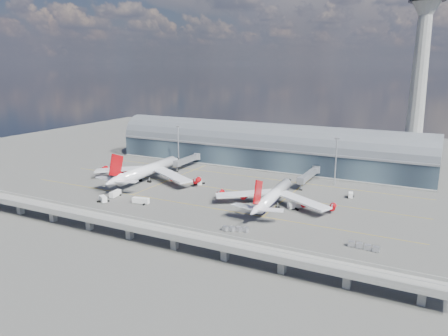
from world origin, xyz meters
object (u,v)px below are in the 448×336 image
at_px(service_truck_3, 295,205).
at_px(service_truck_4, 351,195).
at_px(floodlight_mast_left, 178,145).
at_px(cargo_train_0, 199,234).
at_px(service_truck_0, 115,194).
at_px(floodlight_mast_right, 336,160).
at_px(service_truck_1, 103,199).
at_px(control_tower, 418,87).
at_px(airliner_left, 146,171).
at_px(cargo_train_1, 235,229).
at_px(cargo_train_2, 364,247).
at_px(airliner_right, 273,196).
at_px(service_truck_5, 199,182).
at_px(service_truck_2, 141,201).

bearing_deg(service_truck_3, service_truck_4, 100.09).
relative_size(floodlight_mast_left, cargo_train_0, 3.09).
bearing_deg(floodlight_mast_left, service_truck_3, -27.36).
height_order(service_truck_0, service_truck_4, service_truck_0).
height_order(floodlight_mast_right, service_truck_1, floodlight_mast_right).
xyz_separation_m(control_tower, airliner_left, (-129.89, -68.76, -45.67)).
bearing_deg(cargo_train_1, floodlight_mast_left, 61.55).
distance_m(control_tower, cargo_train_0, 148.19).
relative_size(cargo_train_0, cargo_train_2, 0.74).
bearing_deg(cargo_train_2, airliner_right, 51.05).
bearing_deg(service_truck_5, floodlight_mast_left, 100.77).
distance_m(service_truck_0, cargo_train_1, 73.68).
distance_m(floodlight_mast_right, service_truck_1, 121.42).
xyz_separation_m(service_truck_1, service_truck_2, (17.35, 6.25, 0.03)).
bearing_deg(service_truck_0, control_tower, 32.14).
xyz_separation_m(service_truck_2, service_truck_5, (7.25, 41.46, -0.03)).
relative_size(control_tower, service_truck_3, 16.77).
height_order(airliner_left, service_truck_0, airliner_left).
height_order(floodlight_mast_right, service_truck_2, floodlight_mast_right).
xyz_separation_m(service_truck_5, cargo_train_0, (37.21, -63.06, -0.54)).
height_order(floodlight_mast_right, cargo_train_0, floodlight_mast_right).
xyz_separation_m(airliner_left, service_truck_5, (29.75, 7.59, -4.47)).
relative_size(service_truck_0, service_truck_2, 0.87).
bearing_deg(cargo_train_1, cargo_train_2, -65.37).
distance_m(floodlight_mast_left, service_truck_3, 106.14).
distance_m(service_truck_0, service_truck_5, 45.96).
xyz_separation_m(floodlight_mast_left, service_truck_5, (34.87, -33.17, -12.14)).
distance_m(floodlight_mast_left, service_truck_5, 49.63).
height_order(control_tower, cargo_train_1, control_tower).
bearing_deg(floodlight_mast_right, service_truck_4, -57.63).
xyz_separation_m(airliner_right, service_truck_5, (-48.98, 16.92, -3.35)).
xyz_separation_m(service_truck_2, cargo_train_2, (101.79, -5.20, -0.55)).
height_order(floodlight_mast_left, cargo_train_1, floodlight_mast_left).
bearing_deg(service_truck_1, cargo_train_1, -63.41).
xyz_separation_m(service_truck_2, service_truck_3, (66.04, 26.18, 0.02)).
bearing_deg(airliner_left, service_truck_5, 11.73).
xyz_separation_m(airliner_right, service_truck_0, (-74.25, -21.47, -3.33)).
bearing_deg(airliner_left, service_truck_2, -58.99).
distance_m(control_tower, airliner_left, 153.90).
relative_size(service_truck_1, service_truck_3, 0.91).
relative_size(airliner_left, service_truck_3, 11.15).
relative_size(floodlight_mast_right, service_truck_2, 3.08).
distance_m(service_truck_1, service_truck_3, 89.47).
relative_size(floodlight_mast_right, airliner_right, 0.44).
height_order(airliner_left, service_truck_3, airliner_left).
distance_m(floodlight_mast_left, cargo_train_1, 119.12).
bearing_deg(cargo_train_0, floodlight_mast_right, -30.67).
distance_m(service_truck_2, service_truck_5, 42.09).
relative_size(service_truck_0, service_truck_4, 1.52).
distance_m(airliner_right, cargo_train_1, 35.70).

